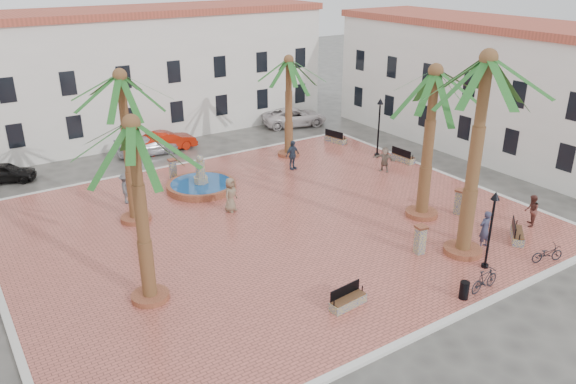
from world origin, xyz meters
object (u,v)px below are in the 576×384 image
object	(u,v)px
palm_nw	(122,93)
palm_ne	(289,72)
lamppost_s	(492,217)
bollard_se	(420,239)
palm_sw	(134,146)
pedestrian_fountain_a	(230,195)
bench_se	(517,235)
cyclist_a	(485,229)
palm_s	(485,82)
bench_s	(348,301)
lamppost_e	(379,117)
car_white	(295,117)
fountain	(201,185)
cyclist_b	(531,211)
pedestrian_east	(385,159)
bench_ne	(335,139)
car_red	(166,141)
bollard_e	(460,201)
palm_e	(434,89)
car_black	(5,173)
bicycle_a	(547,253)
car_silver	(148,146)
bollard_n	(173,169)
pedestrian_north	(126,188)
bench_e	(403,158)
bicycle_b	(485,280)

from	to	relation	value
palm_nw	palm_ne	bearing A→B (deg)	19.13
lamppost_s	bollard_se	size ratio (longest dim) A/B	2.60
palm_sw	pedestrian_fountain_a	xyz separation A→B (m)	(6.75, 5.75, -5.54)
bench_se	bollard_se	xyz separation A→B (m)	(-4.99, 1.65, 0.47)
lamppost_s	cyclist_a	bearing A→B (deg)	41.86
palm_s	bench_s	world-z (taller)	palm_s
pedestrian_fountain_a	lamppost_e	bearing A→B (deg)	-18.32
palm_s	car_white	world-z (taller)	palm_s
fountain	cyclist_b	size ratio (longest dim) A/B	2.45
palm_ne	pedestrian_east	size ratio (longest dim) A/B	4.20
palm_ne	bench_ne	bearing A→B (deg)	6.91
cyclist_a	car_red	xyz separation A→B (m)	(-6.85, 22.42, -0.37)
palm_ne	bollard_e	bearing A→B (deg)	-80.29
palm_e	car_black	bearing A→B (deg)	134.58
cyclist_a	bicycle_a	size ratio (longest dim) A/B	1.19
lamppost_e	lamppost_s	bearing A→B (deg)	-113.84
car_black	car_silver	bearing A→B (deg)	-66.61
bench_s	bollard_se	xyz separation A→B (m)	(5.52, 1.54, 0.48)
fountain	bollard_n	world-z (taller)	fountain
palm_sw	cyclist_b	distance (m)	20.02
bollard_se	car_silver	distance (m)	21.75
palm_nw	bollard_n	bearing A→B (deg)	48.36
cyclist_a	bicycle_a	bearing A→B (deg)	120.21
bollard_se	car_red	size ratio (longest dim) A/B	0.33
lamppost_e	cyclist_a	bearing A→B (deg)	-110.37
palm_ne	bench_se	bearing A→B (deg)	-82.24
bench_s	lamppost_s	distance (m)	7.45
bench_s	car_black	bearing A→B (deg)	106.39
bench_ne	car_silver	xyz separation A→B (m)	(-12.53, 5.44, 0.22)
palm_s	car_silver	distance (m)	24.45
bench_s	pedestrian_fountain_a	world-z (taller)	pedestrian_fountain_a
lamppost_e	bicycle_a	size ratio (longest dim) A/B	2.62
bollard_n	bicycle_a	size ratio (longest dim) A/B	0.84
palm_sw	cyclist_a	distance (m)	16.48
pedestrian_north	car_white	size ratio (longest dim) A/B	0.33
bench_e	car_white	xyz separation A→B (m)	(-0.88, 11.78, 0.33)
palm_sw	lamppost_e	distance (m)	21.63
pedestrian_east	palm_ne	bearing A→B (deg)	-174.77
bench_se	cyclist_b	bearing A→B (deg)	-22.13
bench_e	car_black	size ratio (longest dim) A/B	0.50
palm_nw	bench_s	distance (m)	14.56
palm_sw	car_black	size ratio (longest dim) A/B	2.13
bollard_se	pedestrian_east	bearing A→B (deg)	56.11
palm_e	lamppost_s	world-z (taller)	palm_e
bicycle_b	bench_ne	bearing A→B (deg)	-23.81
car_black	bicycle_b	bearing A→B (deg)	-127.30
lamppost_e	fountain	bearing A→B (deg)	174.70
bench_s	lamppost_e	bearing A→B (deg)	39.17
car_white	pedestrian_north	bearing A→B (deg)	131.09
bench_se	pedestrian_fountain_a	xyz separation A→B (m)	(-10.08, 10.68, 0.70)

